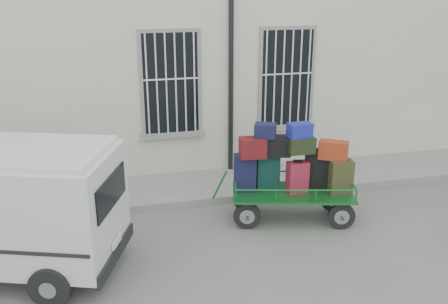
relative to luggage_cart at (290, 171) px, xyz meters
The scene contains 4 objects.
ground 1.80m from the luggage_cart, 164.85° to the right, with size 80.00×80.00×0.00m, color #63635E.
building 5.68m from the luggage_cart, 105.85° to the left, with size 24.00×5.15×6.00m.
sidewalk 2.49m from the luggage_cart, 128.75° to the left, with size 24.00×1.70×0.15m, color gray.
luggage_cart is the anchor object (origin of this frame).
Camera 1 is at (-1.89, -7.80, 4.38)m, focal length 40.00 mm.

